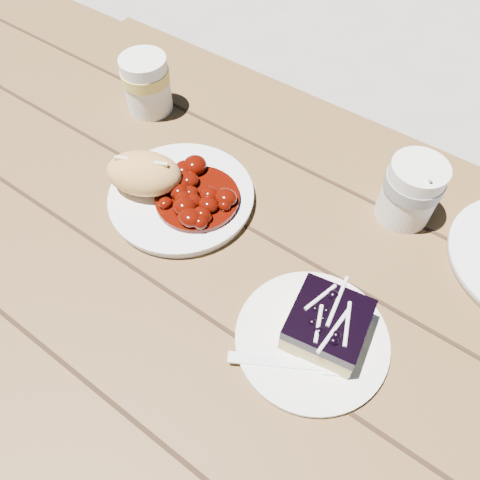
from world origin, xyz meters
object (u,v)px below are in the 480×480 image
Objects in this scene: coffee_cup at (411,191)px; second_cup at (147,84)px; blueberry_cake at (327,324)px; main_plate at (182,197)px; picnic_table at (181,285)px; dessert_plate at (312,339)px; bread_roll at (144,173)px.

coffee_cup and second_cup have the same top height.
blueberry_cake is at bearing -23.51° from second_cup.
blueberry_cake is (0.31, -0.07, 0.03)m from main_plate.
picnic_table is 0.32m from dessert_plate.
picnic_table is 8.75× the size of main_plate.
blueberry_cake reaches higher than dessert_plate.
bread_roll is 0.41m from coffee_cup.
bread_roll is 0.37m from blueberry_cake.
main_plate is 1.16× the size of dessert_plate.
dessert_plate is 0.28m from coffee_cup.
bread_roll is 0.22m from second_cup.
main_plate is 0.36m from coffee_cup.
blueberry_cake is at bearing -89.12° from coffee_cup.
main_plate is 0.31m from dessert_plate.
blueberry_cake is (0.01, 0.02, 0.03)m from dessert_plate.
second_cup is (-0.50, 0.23, 0.05)m from dessert_plate.
bread_roll is at bearing 162.00° from blueberry_cake.
dessert_plate is 1.81× the size of blueberry_cake.
blueberry_cake is 1.03× the size of coffee_cup.
picnic_table is at bearing -66.28° from main_plate.
bread_roll is 0.36m from dessert_plate.
blueberry_cake is at bearing -8.41° from bread_roll.
main_plate is 0.32m from blueberry_cake.
second_cup reaches higher than bread_roll.
second_cup is (-0.23, 0.21, 0.21)m from picnic_table.
coffee_cup is (0.28, 0.25, 0.21)m from picnic_table.
blueberry_cake is at bearing -2.30° from picnic_table.
dessert_plate is at bearing -91.27° from coffee_cup.
coffee_cup reaches higher than dessert_plate.
dessert_plate is at bearing -11.02° from bread_roll.
coffee_cup is 1.00× the size of second_cup.
dessert_plate is 1.86× the size of coffee_cup.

